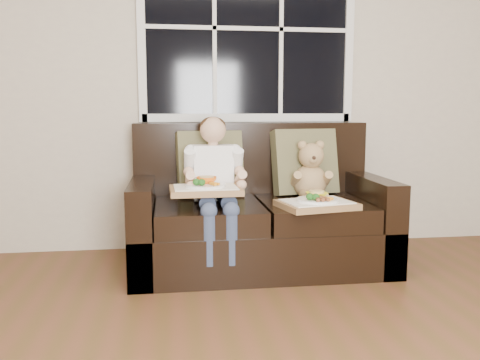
{
  "coord_description": "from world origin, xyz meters",
  "views": [
    {
      "loc": [
        -0.34,
        -1.36,
        1.06
      ],
      "look_at": [
        0.1,
        1.85,
        0.61
      ],
      "focal_mm": 38.0,
      "sensor_mm": 36.0,
      "label": 1
    }
  ],
  "objects": [
    {
      "name": "teddy_bear",
      "position": [
        0.62,
        2.02,
        0.61
      ],
      "size": [
        0.25,
        0.31,
        0.41
      ],
      "rotation": [
        0.0,
        0.0,
        -0.07
      ],
      "color": "tan",
      "rests_on": "loveseat"
    },
    {
      "name": "window_back",
      "position": [
        0.25,
        2.48,
        1.65
      ],
      "size": [
        1.62,
        0.04,
        1.37
      ],
      "color": "black",
      "rests_on": "room_walls"
    },
    {
      "name": "tray_left",
      "position": [
        -0.13,
        1.73,
        0.58
      ],
      "size": [
        0.44,
        0.34,
        0.1
      ],
      "rotation": [
        0.0,
        0.0,
        0.03
      ],
      "color": "olive",
      "rests_on": "child"
    },
    {
      "name": "child",
      "position": [
        -0.06,
        1.9,
        0.64
      ],
      "size": [
        0.38,
        0.6,
        0.86
      ],
      "color": "white",
      "rests_on": "loveseat"
    },
    {
      "name": "pillow_right",
      "position": [
        0.62,
        2.17,
        0.68
      ],
      "size": [
        0.49,
        0.28,
        0.48
      ],
      "rotation": [
        -0.21,
        0.0,
        0.15
      ],
      "color": "brown",
      "rests_on": "loveseat"
    },
    {
      "name": "tray_right",
      "position": [
        0.56,
        1.65,
        0.48
      ],
      "size": [
        0.51,
        0.43,
        0.1
      ],
      "rotation": [
        0.0,
        0.0,
        0.21
      ],
      "color": "olive",
      "rests_on": "loveseat"
    },
    {
      "name": "loveseat",
      "position": [
        0.25,
        2.02,
        0.31
      ],
      "size": [
        1.7,
        0.92,
        0.96
      ],
      "color": "black",
      "rests_on": "ground"
    },
    {
      "name": "pillow_left",
      "position": [
        -0.06,
        2.17,
        0.68
      ],
      "size": [
        0.48,
        0.26,
        0.47
      ],
      "rotation": [
        -0.21,
        0.0,
        0.13
      ],
      "color": "brown",
      "rests_on": "loveseat"
    }
  ]
}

